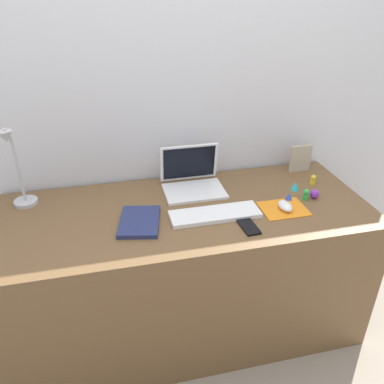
{
  "coord_description": "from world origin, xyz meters",
  "views": [
    {
      "loc": [
        -0.33,
        -1.52,
        1.69
      ],
      "look_at": [
        0.03,
        0.0,
        0.83
      ],
      "focal_mm": 36.48,
      "sensor_mm": 36.0,
      "label": 1
    }
  ],
  "objects_px": {
    "cell_phone": "(249,226)",
    "desk_lamp": "(17,171)",
    "laptop": "(192,178)",
    "notebook_pad": "(139,222)",
    "toy_figurine_green": "(306,194)",
    "toy_figurine_purple": "(314,194)",
    "toy_figurine_yellow": "(313,179)",
    "toy_figurine_cyan": "(295,186)",
    "keyboard": "(215,214)",
    "picture_frame": "(300,158)",
    "toy_figurine_blue": "(289,197)",
    "mouse": "(285,206)"
  },
  "relations": [
    {
      "from": "cell_phone",
      "to": "laptop",
      "type": "bearing_deg",
      "value": 106.68
    },
    {
      "from": "keyboard",
      "to": "laptop",
      "type": "bearing_deg",
      "value": 97.66
    },
    {
      "from": "toy_figurine_green",
      "to": "toy_figurine_yellow",
      "type": "xyz_separation_m",
      "value": [
        0.11,
        0.14,
        -0.0
      ]
    },
    {
      "from": "toy_figurine_blue",
      "to": "picture_frame",
      "type": "bearing_deg",
      "value": 55.51
    },
    {
      "from": "desk_lamp",
      "to": "toy_figurine_blue",
      "type": "xyz_separation_m",
      "value": [
        1.24,
        -0.23,
        -0.17
      ]
    },
    {
      "from": "picture_frame",
      "to": "toy_figurine_purple",
      "type": "relative_size",
      "value": 3.25
    },
    {
      "from": "toy_figurine_cyan",
      "to": "toy_figurine_yellow",
      "type": "height_order",
      "value": "toy_figurine_yellow"
    },
    {
      "from": "laptop",
      "to": "notebook_pad",
      "type": "relative_size",
      "value": 1.25
    },
    {
      "from": "toy_figurine_cyan",
      "to": "toy_figurine_green",
      "type": "relative_size",
      "value": 0.81
    },
    {
      "from": "cell_phone",
      "to": "toy_figurine_green",
      "type": "distance_m",
      "value": 0.39
    },
    {
      "from": "toy_figurine_blue",
      "to": "toy_figurine_purple",
      "type": "xyz_separation_m",
      "value": [
        0.13,
        -0.01,
        0.0
      ]
    },
    {
      "from": "keyboard",
      "to": "toy_figurine_green",
      "type": "bearing_deg",
      "value": 5.46
    },
    {
      "from": "notebook_pad",
      "to": "toy_figurine_green",
      "type": "xyz_separation_m",
      "value": [
        0.81,
        0.03,
        0.02
      ]
    },
    {
      "from": "laptop",
      "to": "toy_figurine_purple",
      "type": "bearing_deg",
      "value": -23.43
    },
    {
      "from": "desk_lamp",
      "to": "toy_figurine_purple",
      "type": "relative_size",
      "value": 8.77
    },
    {
      "from": "cell_phone",
      "to": "toy_figurine_green",
      "type": "height_order",
      "value": "toy_figurine_green"
    },
    {
      "from": "keyboard",
      "to": "toy_figurine_purple",
      "type": "relative_size",
      "value": 8.88
    },
    {
      "from": "desk_lamp",
      "to": "picture_frame",
      "type": "height_order",
      "value": "desk_lamp"
    },
    {
      "from": "notebook_pad",
      "to": "laptop",
      "type": "bearing_deg",
      "value": 53.88
    },
    {
      "from": "keyboard",
      "to": "cell_phone",
      "type": "height_order",
      "value": "keyboard"
    },
    {
      "from": "picture_frame",
      "to": "cell_phone",
      "type": "bearing_deg",
      "value": -135.19
    },
    {
      "from": "picture_frame",
      "to": "toy_figurine_purple",
      "type": "bearing_deg",
      "value": -102.99
    },
    {
      "from": "mouse",
      "to": "picture_frame",
      "type": "relative_size",
      "value": 0.64
    },
    {
      "from": "notebook_pad",
      "to": "toy_figurine_blue",
      "type": "relative_size",
      "value": 5.94
    },
    {
      "from": "cell_phone",
      "to": "desk_lamp",
      "type": "bearing_deg",
      "value": 153.24
    },
    {
      "from": "laptop",
      "to": "cell_phone",
      "type": "relative_size",
      "value": 2.34
    },
    {
      "from": "picture_frame",
      "to": "toy_figurine_purple",
      "type": "distance_m",
      "value": 0.31
    },
    {
      "from": "laptop",
      "to": "mouse",
      "type": "distance_m",
      "value": 0.49
    },
    {
      "from": "keyboard",
      "to": "cell_phone",
      "type": "relative_size",
      "value": 3.2
    },
    {
      "from": "laptop",
      "to": "desk_lamp",
      "type": "bearing_deg",
      "value": -179.52
    },
    {
      "from": "mouse",
      "to": "toy_figurine_yellow",
      "type": "bearing_deg",
      "value": 39.08
    },
    {
      "from": "toy_figurine_purple",
      "to": "toy_figurine_yellow",
      "type": "bearing_deg",
      "value": 63.88
    },
    {
      "from": "laptop",
      "to": "desk_lamp",
      "type": "relative_size",
      "value": 0.74
    },
    {
      "from": "toy_figurine_blue",
      "to": "toy_figurine_yellow",
      "type": "relative_size",
      "value": 0.77
    },
    {
      "from": "notebook_pad",
      "to": "mouse",
      "type": "bearing_deg",
      "value": 8.44
    },
    {
      "from": "keyboard",
      "to": "toy_figurine_yellow",
      "type": "distance_m",
      "value": 0.61
    },
    {
      "from": "keyboard",
      "to": "picture_frame",
      "type": "distance_m",
      "value": 0.69
    },
    {
      "from": "picture_frame",
      "to": "keyboard",
      "type": "bearing_deg",
      "value": -149.47
    },
    {
      "from": "laptop",
      "to": "toy_figurine_green",
      "type": "bearing_deg",
      "value": -25.58
    },
    {
      "from": "picture_frame",
      "to": "toy_figurine_blue",
      "type": "relative_size",
      "value": 3.72
    },
    {
      "from": "mouse",
      "to": "toy_figurine_purple",
      "type": "relative_size",
      "value": 2.08
    },
    {
      "from": "mouse",
      "to": "toy_figurine_green",
      "type": "height_order",
      "value": "toy_figurine_green"
    },
    {
      "from": "toy_figurine_yellow",
      "to": "mouse",
      "type": "bearing_deg",
      "value": -140.92
    },
    {
      "from": "laptop",
      "to": "toy_figurine_blue",
      "type": "relative_size",
      "value": 7.43
    },
    {
      "from": "toy_figurine_cyan",
      "to": "notebook_pad",
      "type": "bearing_deg",
      "value": -170.92
    },
    {
      "from": "cell_phone",
      "to": "toy_figurine_yellow",
      "type": "relative_size",
      "value": 2.45
    },
    {
      "from": "picture_frame",
      "to": "toy_figurine_blue",
      "type": "bearing_deg",
      "value": -124.49
    },
    {
      "from": "cell_phone",
      "to": "toy_figurine_cyan",
      "type": "height_order",
      "value": "toy_figurine_cyan"
    },
    {
      "from": "picture_frame",
      "to": "laptop",
      "type": "bearing_deg",
      "value": -174.78
    },
    {
      "from": "toy_figurine_yellow",
      "to": "laptop",
      "type": "bearing_deg",
      "value": 170.43
    }
  ]
}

